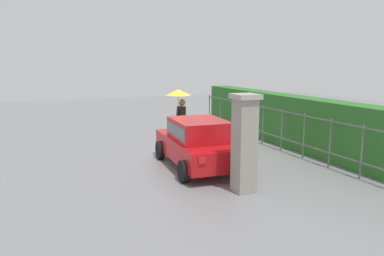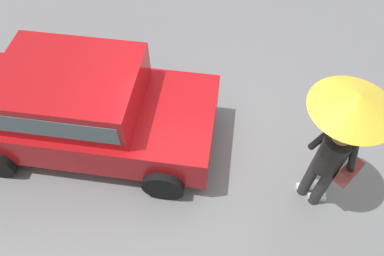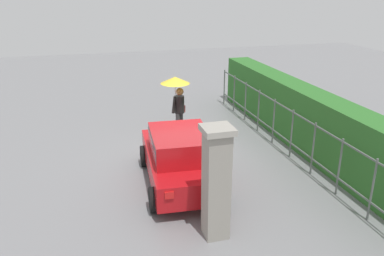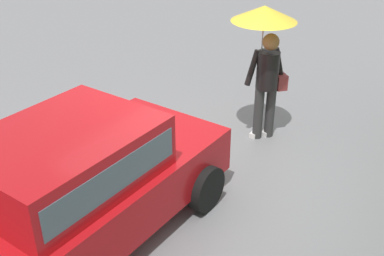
# 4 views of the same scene
# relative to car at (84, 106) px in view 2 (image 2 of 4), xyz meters

# --- Properties ---
(ground_plane) EXTENTS (40.00, 40.00, 0.00)m
(ground_plane) POSITION_rel_car_xyz_m (-1.63, 0.33, -0.80)
(ground_plane) COLOR slate
(car) EXTENTS (3.83, 2.07, 1.48)m
(car) POSITION_rel_car_xyz_m (0.00, 0.00, 0.00)
(car) COLOR #B71116
(car) RESTS_ON ground
(pedestrian) EXTENTS (0.97, 0.97, 2.11)m
(pedestrian) POSITION_rel_car_xyz_m (-3.35, 0.73, 0.76)
(pedestrian) COLOR #333333
(pedestrian) RESTS_ON ground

